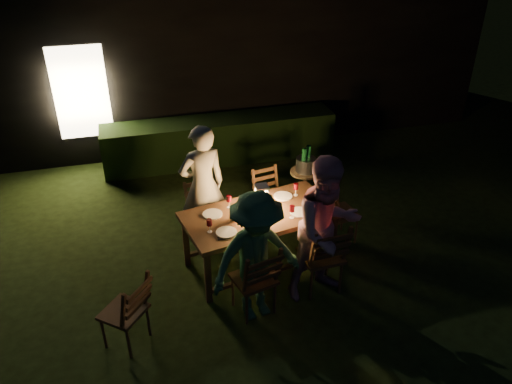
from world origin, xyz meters
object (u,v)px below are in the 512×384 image
object	(u,v)px
bottle_bucket_a	(304,163)
bottle_table	(242,208)
chair_near_left	(254,290)
chair_near_right	(321,267)
chair_spare	(127,322)
person_house_side	(203,186)
chair_end	(338,222)
ice_bucket	(306,165)
lantern	(262,199)
person_opp_right	(327,229)
chair_far_left	(206,224)
chair_far_right	(270,208)
side_table	(305,175)
dining_table	(260,218)
person_opp_left	(256,258)
bottle_bucket_b	(308,160)

from	to	relation	value
bottle_bucket_a	bottle_table	bearing A→B (deg)	-135.93
chair_near_left	bottle_table	size ratio (longest dim) A/B	3.58
chair_near_right	chair_spare	world-z (taller)	chair_near_right
chair_spare	person_house_side	distance (m)	2.11
chair_end	ice_bucket	xyz separation A→B (m)	(-0.15, 0.98, 0.44)
chair_spare	lantern	bearing A→B (deg)	-20.16
chair_spare	person_opp_right	world-z (taller)	person_opp_right
chair_far_left	person_opp_right	world-z (taller)	person_opp_right
chair_far_right	chair_near_left	bearing A→B (deg)	56.86
person_house_side	side_table	size ratio (longest dim) A/B	2.82
dining_table	person_opp_left	world-z (taller)	person_opp_left
person_house_side	chair_far_right	bearing A→B (deg)	177.06
chair_spare	bottle_table	distance (m)	1.86
person_house_side	bottle_bucket_b	distance (m)	1.79
chair_far_left	person_opp_right	distance (m)	1.93
person_house_side	ice_bucket	world-z (taller)	person_house_side
chair_far_right	ice_bucket	bearing A→B (deg)	-162.74
bottle_bucket_a	chair_near_left	bearing A→B (deg)	-123.08
chair_far_left	person_opp_left	world-z (taller)	person_opp_left
chair_near_right	chair_end	distance (m)	1.10
chair_spare	bottle_bucket_a	bearing A→B (deg)	-12.11
person_opp_right	bottle_table	bearing A→B (deg)	130.49
chair_end	lantern	xyz separation A→B (m)	(-1.17, -0.17, 0.66)
ice_bucket	bottle_bucket_a	xyz separation A→B (m)	(-0.05, -0.04, 0.05)
chair_far_right	person_opp_left	bearing A→B (deg)	57.65
dining_table	side_table	distance (m)	1.62
chair_far_left	side_table	size ratio (longest dim) A/B	1.51
chair_near_left	chair_spare	size ratio (longest dim) A/B	1.06
person_opp_right	side_table	xyz separation A→B (m)	(0.47, 1.93, -0.36)
chair_near_left	side_table	bearing A→B (deg)	42.61
lantern	bottle_table	world-z (taller)	lantern
person_opp_right	bottle_bucket_b	world-z (taller)	person_opp_right
chair_near_left	ice_bucket	xyz separation A→B (m)	(1.36, 2.05, 0.43)
chair_near_right	chair_end	world-z (taller)	chair_near_right
chair_near_right	side_table	bearing A→B (deg)	72.70
chair_end	side_table	size ratio (longest dim) A/B	1.56
person_house_side	bottle_table	bearing A→B (deg)	103.71
person_house_side	lantern	bearing A→B (deg)	123.00
chair_end	person_opp_right	world-z (taller)	person_opp_right
chair_far_right	person_house_side	world-z (taller)	person_house_side
ice_bucket	bottle_bucket_b	bearing A→B (deg)	38.66
dining_table	lantern	xyz separation A→B (m)	(0.04, 0.06, 0.24)
chair_far_right	side_table	world-z (taller)	chair_far_right
person_opp_right	bottle_bucket_b	distance (m)	2.05
side_table	person_house_side	bearing A→B (deg)	-163.55
chair_end	lantern	world-z (taller)	lantern
chair_near_left	bottle_bucket_a	world-z (taller)	chair_near_left
side_table	bottle_bucket_b	world-z (taller)	bottle_bucket_b
person_house_side	bottle_bucket_b	size ratio (longest dim) A/B	5.46
chair_far_right	bottle_bucket_b	bearing A→B (deg)	-161.91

